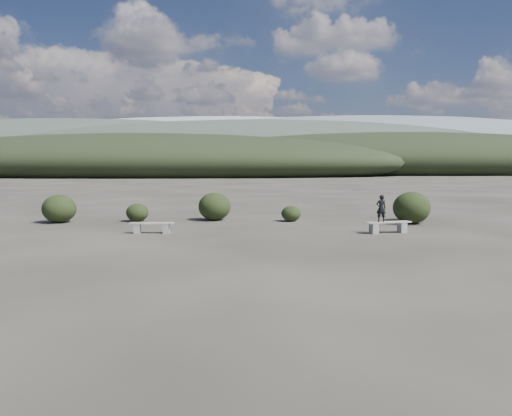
{
  "coord_description": "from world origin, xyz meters",
  "views": [
    {
      "loc": [
        -0.37,
        -12.72,
        2.54
      ],
      "look_at": [
        -0.42,
        3.5,
        1.1
      ],
      "focal_mm": 35.0,
      "sensor_mm": 36.0,
      "label": 1
    }
  ],
  "objects": [
    {
      "name": "bench_left",
      "position": [
        -4.25,
        5.38,
        0.24
      ],
      "size": [
        1.6,
        0.37,
        0.4
      ],
      "rotation": [
        0.0,
        0.0,
        0.02
      ],
      "color": "slate",
      "rests_on": "ground"
    },
    {
      "name": "shrub_f",
      "position": [
        -8.94,
        8.66,
        0.61
      ],
      "size": [
        1.43,
        1.43,
        1.21
      ],
      "primitive_type": "ellipsoid",
      "color": "black",
      "rests_on": "ground"
    },
    {
      "name": "bench_right",
      "position": [
        4.43,
        5.46,
        0.26
      ],
      "size": [
        1.75,
        0.76,
        0.43
      ],
      "rotation": [
        0.0,
        0.0,
        0.24
      ],
      "color": "slate",
      "rests_on": "ground"
    },
    {
      "name": "shrub_c",
      "position": [
        1.11,
        9.18,
        0.35
      ],
      "size": [
        0.86,
        0.86,
        0.69
      ],
      "primitive_type": "ellipsoid",
      "color": "black",
      "rests_on": "ground"
    },
    {
      "name": "ground",
      "position": [
        0.0,
        0.0,
        0.0
      ],
      "size": [
        1200.0,
        1200.0,
        0.0
      ],
      "primitive_type": "plane",
      "color": "#28241F",
      "rests_on": "ground"
    },
    {
      "name": "shrub_a",
      "position": [
        -5.68,
        9.11,
        0.4
      ],
      "size": [
        0.97,
        0.97,
        0.8
      ],
      "primitive_type": "ellipsoid",
      "color": "black",
      "rests_on": "ground"
    },
    {
      "name": "shrub_e",
      "position": [
        6.58,
        9.29,
        0.57
      ],
      "size": [
        1.37,
        1.37,
        1.15
      ],
      "primitive_type": "ellipsoid",
      "color": "black",
      "rests_on": "ground"
    },
    {
      "name": "seated_person",
      "position": [
        4.13,
        5.39,
        0.92
      ],
      "size": [
        0.36,
        0.24,
        0.99
      ],
      "primitive_type": "imported",
      "rotation": [
        0.0,
        0.0,
        3.13
      ],
      "color": "black",
      "rests_on": "bench_right"
    },
    {
      "name": "shrub_b",
      "position": [
        -2.31,
        9.6,
        0.62
      ],
      "size": [
        1.45,
        1.45,
        1.25
      ],
      "primitive_type": "ellipsoid",
      "color": "black",
      "rests_on": "ground"
    },
    {
      "name": "shrub_d",
      "position": [
        6.17,
        8.36,
        0.68
      ],
      "size": [
        1.56,
        1.56,
        1.37
      ],
      "primitive_type": "ellipsoid",
      "color": "black",
      "rests_on": "ground"
    },
    {
      "name": "mountain_ridges",
      "position": [
        -7.48,
        339.06,
        10.84
      ],
      "size": [
        500.0,
        400.0,
        56.0
      ],
      "color": "black",
      "rests_on": "ground"
    }
  ]
}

